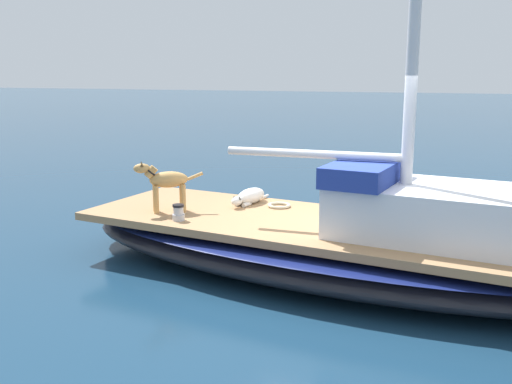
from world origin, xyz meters
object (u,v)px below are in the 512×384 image
deck_winch (178,213)px  coiled_rope (279,205)px  sailboat_main (331,249)px  dog_tan (165,181)px  dog_white (250,196)px

deck_winch → coiled_rope: deck_winch is taller
sailboat_main → coiled_rope: bearing=-128.8°
coiled_rope → dog_tan: bearing=-61.2°
deck_winch → dog_tan: bearing=-135.8°
coiled_rope → dog_white: bearing=-97.5°
dog_tan → deck_winch: 0.61m
dog_tan → coiled_rope: dog_tan is taller
sailboat_main → dog_tan: dog_tan is taller
deck_winch → coiled_rope: (-1.13, 1.02, -0.08)m
coiled_rope → sailboat_main: bearing=51.2°
sailboat_main → dog_tan: size_ratio=9.03×
dog_tan → deck_winch: size_ratio=3.98×
sailboat_main → dog_tan: 2.40m
sailboat_main → coiled_rope: (-0.72, -0.89, 0.35)m
sailboat_main → dog_tan: (0.04, -2.28, 0.75)m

